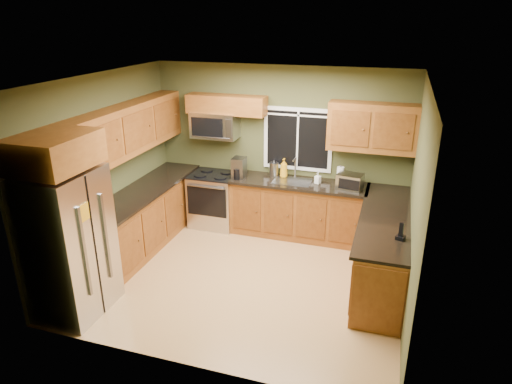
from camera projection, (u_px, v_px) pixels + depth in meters
The scene contains 29 objects.
floor at pixel (245, 277), 6.36m from camera, with size 4.20×4.20×0.00m, color #AE804C.
ceiling at pixel (243, 80), 5.38m from camera, with size 4.20×4.20×0.00m, color white.
back_wall at pixel (280, 150), 7.47m from camera, with size 4.20×4.20×0.00m, color #424525.
front_wall at pixel (182, 251), 4.27m from camera, with size 4.20×4.20×0.00m, color #424525.
left_wall at pixel (104, 171), 6.46m from camera, with size 3.60×3.60×0.00m, color #424525.
right_wall at pixel (415, 206), 5.29m from camera, with size 3.60×3.60×0.00m, color #424525.
window at pixel (298, 139), 7.30m from camera, with size 1.12×0.03×1.02m.
base_cabinets_left at pixel (146, 218), 7.12m from camera, with size 0.60×2.65×0.90m, color brown.
countertop_left at pixel (144, 190), 6.95m from camera, with size 0.65×2.65×0.04m, color black.
base_cabinets_back at pixel (299, 210), 7.42m from camera, with size 2.17×0.60×0.90m, color brown.
countertop_back at pixel (299, 183), 7.22m from camera, with size 2.17×0.65×0.04m, color black.
base_cabinets_peninsula at pixel (383, 249), 6.18m from camera, with size 0.60×2.52×0.90m.
countertop_peninsula at pixel (385, 217), 6.02m from camera, with size 0.65×2.50×0.04m, color black.
upper_cabinets_left at pixel (129, 129), 6.65m from camera, with size 0.33×2.65×0.72m, color brown.
upper_cabinets_back_left at pixel (227, 105), 7.30m from camera, with size 1.30×0.33×0.30m, color brown.
upper_cabinets_back_right at pixel (372, 127), 6.73m from camera, with size 1.30×0.33×0.72m, color brown.
upper_cabinet_over_fridge at pixel (54, 151), 4.96m from camera, with size 0.72×0.90×0.38m, color brown.
refrigerator at pixel (69, 244), 5.37m from camera, with size 0.74×0.90×1.80m.
range at pixel (214, 199), 7.79m from camera, with size 0.76×0.69×0.94m.
microwave at pixel (215, 125), 7.45m from camera, with size 0.76×0.41×0.42m.
sink at pixel (292, 180), 7.26m from camera, with size 0.60×0.42×0.36m.
toaster_oven at pixel (350, 182), 6.90m from camera, with size 0.42×0.35×0.23m.
coffee_maker at pixel (239, 168), 7.36m from camera, with size 0.20×0.27×0.33m.
kettle at pixel (274, 168), 7.45m from camera, with size 0.19×0.19×0.28m.
paper_towel_roll at pixel (340, 175), 7.14m from camera, with size 0.12×0.12×0.29m.
soap_bottle_a at pixel (284, 168), 7.38m from camera, with size 0.12×0.12×0.32m, color orange.
soap_bottle_b at pixel (318, 178), 7.14m from camera, with size 0.08×0.08×0.18m, color white.
soap_bottle_c at pixel (275, 170), 7.52m from camera, with size 0.12×0.12×0.16m, color white.
cordless_phone at pixel (401, 234), 5.37m from camera, with size 0.12×0.12×0.22m.
Camera 1 is at (1.79, -5.19, 3.43)m, focal length 32.00 mm.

